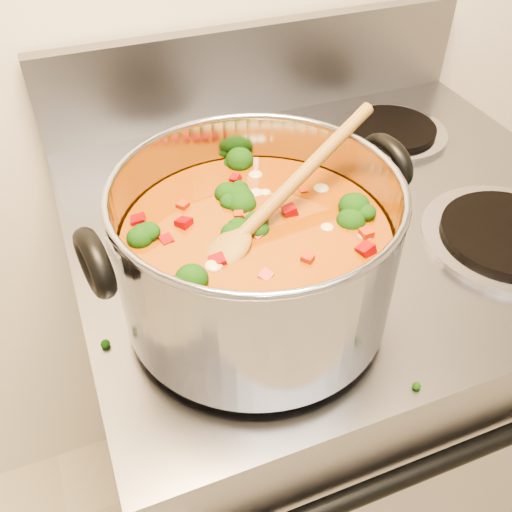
{
  "coord_description": "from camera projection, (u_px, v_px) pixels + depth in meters",
  "views": [
    {
      "loc": [
        -0.35,
        0.58,
        1.42
      ],
      "look_at": [
        -0.18,
        1.01,
        1.01
      ],
      "focal_mm": 40.0,
      "sensor_mm": 36.0,
      "label": 1
    }
  ],
  "objects": [
    {
      "name": "cooktop_crumbs",
      "position": [
        285.0,
        338.0,
        0.64
      ],
      "size": [
        0.33,
        0.36,
        0.01
      ],
      "color": "black",
      "rests_on": "electric_range"
    },
    {
      "name": "stockpot",
      "position": [
        256.0,
        254.0,
        0.62
      ],
      "size": [
        0.36,
        0.3,
        0.18
      ],
      "rotation": [
        0.0,
        0.0,
        0.15
      ],
      "color": "#9B9AA2",
      "rests_on": "electric_range"
    },
    {
      "name": "wooden_spoon",
      "position": [
        265.0,
        212.0,
        0.59
      ],
      "size": [
        0.25,
        0.14,
        0.1
      ],
      "rotation": [
        0.0,
        0.0,
        0.43
      ],
      "color": "olive",
      "rests_on": "stockpot"
    },
    {
      "name": "electric_range",
      "position": [
        315.0,
        387.0,
        1.14
      ],
      "size": [
        0.76,
        0.69,
        1.08
      ],
      "color": "gray",
      "rests_on": "ground"
    }
  ]
}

